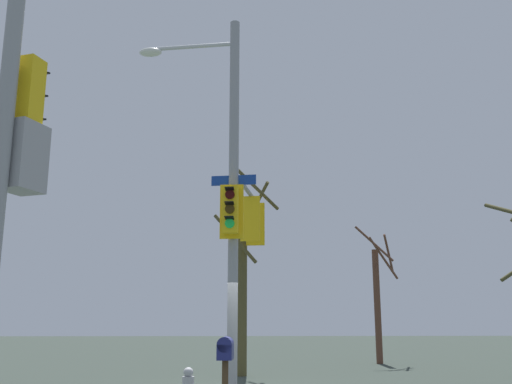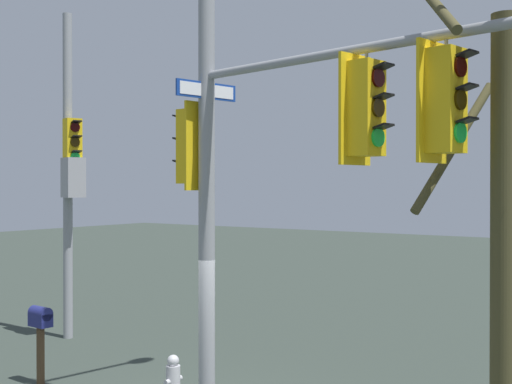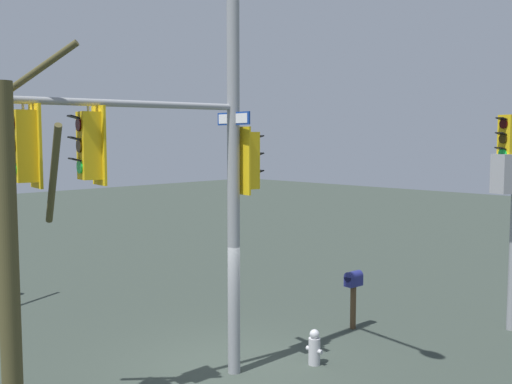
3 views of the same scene
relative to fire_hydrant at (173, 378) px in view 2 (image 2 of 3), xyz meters
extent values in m
cylinder|color=gray|center=(-0.86, -1.43, 4.23)|extent=(0.24, 0.24, 9.15)
cylinder|color=gray|center=(-1.29, -3.86, 4.82)|extent=(0.97, 4.89, 0.12)
cube|color=yellow|center=(-1.35, -4.20, 4.12)|extent=(0.41, 0.36, 1.10)
cube|color=yellow|center=(-1.31, -4.04, 4.12)|extent=(0.56, 0.15, 1.30)
cylinder|color=#2F0403|center=(-1.38, -4.36, 4.46)|extent=(0.22, 0.07, 0.22)
cube|color=black|center=(-1.39, -4.44, 4.58)|extent=(0.24, 0.20, 0.06)
cylinder|color=#352504|center=(-1.38, -4.36, 4.12)|extent=(0.22, 0.07, 0.22)
cube|color=black|center=(-1.39, -4.44, 4.24)|extent=(0.24, 0.20, 0.06)
cylinder|color=#19D147|center=(-1.38, -4.36, 3.78)|extent=(0.22, 0.07, 0.22)
cube|color=black|center=(-1.39, -4.44, 3.90)|extent=(0.24, 0.20, 0.06)
cylinder|color=gray|center=(-1.35, -4.20, 4.75)|extent=(0.04, 0.04, 0.15)
cube|color=yellow|center=(-1.52, -5.20, 4.12)|extent=(0.41, 0.36, 1.10)
cube|color=yellow|center=(-1.49, -5.04, 4.12)|extent=(0.56, 0.14, 1.30)
cylinder|color=#2F0403|center=(-1.55, -5.37, 4.46)|extent=(0.22, 0.07, 0.22)
cube|color=black|center=(-1.56, -5.44, 4.58)|extent=(0.23, 0.20, 0.06)
cylinder|color=#352504|center=(-1.55, -5.37, 4.12)|extent=(0.22, 0.07, 0.22)
cube|color=black|center=(-1.56, -5.44, 4.24)|extent=(0.23, 0.20, 0.06)
cylinder|color=#19D147|center=(-1.55, -5.37, 3.78)|extent=(0.22, 0.07, 0.22)
cube|color=black|center=(-1.56, -5.44, 3.90)|extent=(0.23, 0.20, 0.06)
cylinder|color=gray|center=(-1.52, -5.20, 4.75)|extent=(0.04, 0.04, 0.15)
cube|color=yellow|center=(-0.80, -1.09, 3.81)|extent=(0.39, 0.34, 1.10)
cube|color=yellow|center=(-0.82, -1.26, 3.81)|extent=(0.56, 0.11, 1.30)
cylinder|color=#2F0403|center=(-0.78, -0.93, 4.15)|extent=(0.22, 0.06, 0.22)
cube|color=black|center=(-0.77, -0.85, 4.27)|extent=(0.23, 0.19, 0.06)
cylinder|color=#352504|center=(-0.78, -0.93, 3.81)|extent=(0.22, 0.06, 0.22)
cube|color=black|center=(-0.77, -0.85, 3.93)|extent=(0.23, 0.19, 0.06)
cylinder|color=#19D147|center=(-0.78, -0.93, 3.47)|extent=(0.22, 0.06, 0.22)
cube|color=black|center=(-0.77, -0.85, 3.59)|extent=(0.23, 0.19, 0.06)
cube|color=navy|center=(-0.86, -1.43, 4.61)|extent=(1.09, 0.24, 0.24)
cube|color=white|center=(-0.86, -1.45, 4.61)|extent=(0.98, 0.20, 0.18)
cylinder|color=gray|center=(1.96, 5.06, 3.46)|extent=(0.22, 0.22, 7.60)
cube|color=#99999E|center=(1.83, 4.71, 3.42)|extent=(0.58, 0.64, 0.91)
cube|color=yellow|center=(1.85, 4.75, 4.23)|extent=(0.44, 0.40, 1.10)
cylinder|color=#2F0403|center=(1.80, 4.59, 4.57)|extent=(0.22, 0.10, 0.22)
cube|color=black|center=(1.77, 4.52, 4.69)|extent=(0.25, 0.22, 0.06)
cylinder|color=#352504|center=(1.80, 4.59, 4.23)|extent=(0.22, 0.10, 0.22)
cube|color=black|center=(1.77, 4.52, 4.35)|extent=(0.25, 0.22, 0.06)
cylinder|color=#19D147|center=(1.80, 4.59, 3.89)|extent=(0.22, 0.10, 0.22)
cube|color=black|center=(1.77, 4.52, 4.01)|extent=(0.25, 0.22, 0.06)
cylinder|color=#B2B2B7|center=(0.00, 0.00, -0.07)|extent=(0.24, 0.24, 0.55)
sphere|color=#B2B2B7|center=(0.00, 0.00, 0.29)|extent=(0.20, 0.20, 0.20)
cylinder|color=#B2B2B7|center=(-0.14, 0.00, -0.04)|extent=(0.10, 0.09, 0.09)
cylinder|color=#B2B2B7|center=(0.14, 0.00, -0.04)|extent=(0.10, 0.09, 0.09)
cube|color=#4C3823|center=(-0.79, 2.46, 0.18)|extent=(0.10, 0.10, 1.05)
cube|color=navy|center=(-0.79, 2.46, 0.83)|extent=(0.27, 0.46, 0.24)
cylinder|color=navy|center=(-0.79, 2.46, 0.95)|extent=(0.27, 0.46, 0.24)
cylinder|color=#494326|center=(-1.10, -5.70, 2.35)|extent=(0.30, 0.30, 5.40)
cylinder|color=#494326|center=(-0.88, -5.07, 3.69)|extent=(1.36, 0.57, 1.55)
cylinder|color=#494326|center=(-1.58, -5.07, 5.19)|extent=(1.37, 1.08, 1.09)
camera|label=1|loc=(-1.01, 11.95, 1.38)|focal=39.84mm
camera|label=2|loc=(-8.50, -7.64, 3.23)|focal=47.52mm
camera|label=3|loc=(7.48, -9.33, 4.25)|focal=42.37mm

